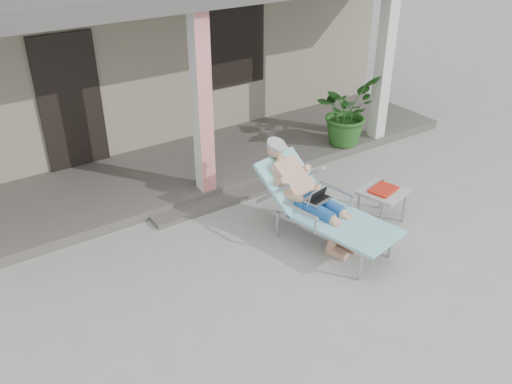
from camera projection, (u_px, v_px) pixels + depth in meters
ground at (293, 269)px, 6.62m from camera, size 60.00×60.00×0.00m
house at (93, 29)px, 10.50m from camera, size 10.40×5.40×3.30m
porch_deck at (181, 171)px, 8.75m from camera, size 10.00×2.00×0.15m
porch_step at (217, 203)px, 7.94m from camera, size 2.00×0.30×0.07m
lounger at (316, 185)px, 6.84m from camera, size 1.12×2.06×1.29m
side_table at (383, 193)px, 7.42m from camera, size 0.67×0.67×0.49m
potted_palm at (346, 111)px, 9.25m from camera, size 1.32×1.25×1.17m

